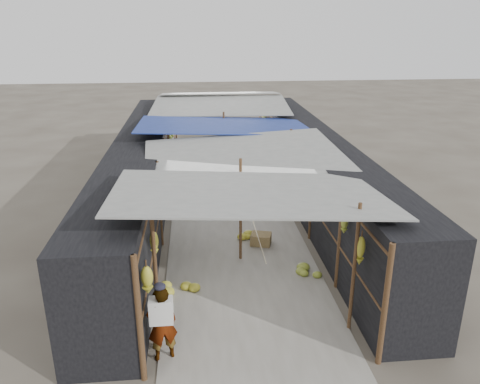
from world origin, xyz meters
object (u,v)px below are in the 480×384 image
object	(u,v)px
crate_near	(232,206)
vendor_seated	(254,182)
black_basin	(255,193)
vendor_elderly	(162,323)
shopper_blue	(214,184)

from	to	relation	value
crate_near	vendor_seated	bearing A→B (deg)	56.01
black_basin	vendor_elderly	xyz separation A→B (m)	(-2.64, -7.94, 0.62)
black_basin	vendor_seated	distance (m)	0.42
crate_near	vendor_elderly	size ratio (longest dim) A/B	0.38
black_basin	shopper_blue	xyz separation A→B (m)	(-1.43, -0.66, 0.60)
shopper_blue	vendor_elderly	bearing A→B (deg)	-122.98
crate_near	shopper_blue	bearing A→B (deg)	133.06
vendor_elderly	vendor_seated	size ratio (longest dim) A/B	1.42
black_basin	shopper_blue	bearing A→B (deg)	-155.06
vendor_elderly	crate_near	bearing A→B (deg)	-121.17
crate_near	shopper_blue	size ratio (longest dim) A/B	0.39
vendor_elderly	shopper_blue	bearing A→B (deg)	-115.94
vendor_elderly	vendor_seated	bearing A→B (deg)	-124.75
crate_near	shopper_blue	world-z (taller)	shopper_blue
crate_near	black_basin	bearing A→B (deg)	56.12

